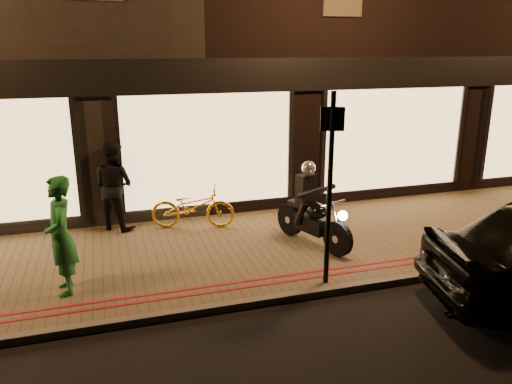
% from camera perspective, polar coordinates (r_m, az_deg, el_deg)
% --- Properties ---
extents(ground, '(90.00, 90.00, 0.00)m').
position_cam_1_polar(ground, '(7.64, 1.21, -12.91)').
color(ground, black).
rests_on(ground, ground).
extents(sidewalk, '(50.00, 4.00, 0.12)m').
position_cam_1_polar(sidewalk, '(9.34, -2.69, -6.85)').
color(sidewalk, brown).
rests_on(sidewalk, ground).
extents(kerb_stone, '(50.00, 0.14, 0.12)m').
position_cam_1_polar(kerb_stone, '(7.66, 1.09, -12.35)').
color(kerb_stone, '#59544C').
rests_on(kerb_stone, ground).
extents(red_kerb_lines, '(50.00, 0.26, 0.01)m').
position_cam_1_polar(red_kerb_lines, '(8.05, -0.04, -10.32)').
color(red_kerb_lines, maroon).
rests_on(red_kerb_lines, sidewalk).
extents(building_row, '(48.00, 10.11, 8.50)m').
position_cam_1_polar(building_row, '(15.47, -9.82, 17.98)').
color(building_row, black).
rests_on(building_row, ground).
extents(motorcycle, '(0.84, 1.87, 1.59)m').
position_cam_1_polar(motorcycle, '(9.39, 6.39, -2.41)').
color(motorcycle, black).
rests_on(motorcycle, sidewalk).
extents(sign_post, '(0.34, 0.15, 3.00)m').
position_cam_1_polar(sign_post, '(7.56, 8.45, 1.31)').
color(sign_post, black).
rests_on(sign_post, sidewalk).
extents(bicycle_gold, '(1.80, 1.03, 0.89)m').
position_cam_1_polar(bicycle_gold, '(10.32, -7.24, -1.68)').
color(bicycle_gold, yellow).
rests_on(bicycle_gold, sidewalk).
extents(person_green, '(0.51, 0.71, 1.82)m').
position_cam_1_polar(person_green, '(7.97, -21.42, -4.69)').
color(person_green, '#1F7430').
rests_on(person_green, sidewalk).
extents(person_dark, '(1.11, 1.08, 1.80)m').
position_cam_1_polar(person_dark, '(10.48, -15.97, 0.67)').
color(person_dark, black).
rests_on(person_dark, sidewalk).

